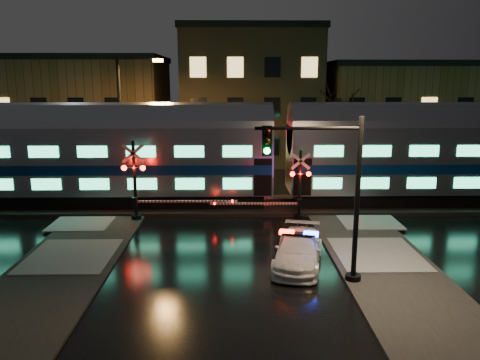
# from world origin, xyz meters

# --- Properties ---
(ground) EXTENTS (120.00, 120.00, 0.00)m
(ground) POSITION_xyz_m (0.00, 0.00, 0.00)
(ground) COLOR black
(ground) RESTS_ON ground
(ballast) EXTENTS (90.00, 4.20, 0.24)m
(ballast) POSITION_xyz_m (0.00, 5.00, 0.12)
(ballast) COLOR black
(ballast) RESTS_ON ground
(sidewalk_left) EXTENTS (4.00, 20.00, 0.12)m
(sidewalk_left) POSITION_xyz_m (-6.50, -6.00, 0.06)
(sidewalk_left) COLOR #2D2D2D
(sidewalk_left) RESTS_ON ground
(sidewalk_right) EXTENTS (4.00, 20.00, 0.12)m
(sidewalk_right) POSITION_xyz_m (6.50, -6.00, 0.06)
(sidewalk_right) COLOR #2D2D2D
(sidewalk_right) RESTS_ON ground
(building_left) EXTENTS (14.00, 10.00, 9.00)m
(building_left) POSITION_xyz_m (-13.00, 22.00, 4.50)
(building_left) COLOR brown
(building_left) RESTS_ON ground
(building_mid) EXTENTS (12.00, 11.00, 11.50)m
(building_mid) POSITION_xyz_m (2.00, 22.50, 5.75)
(building_mid) COLOR brown
(building_mid) RESTS_ON ground
(building_right) EXTENTS (12.00, 10.00, 8.50)m
(building_right) POSITION_xyz_m (15.00, 22.00, 4.25)
(building_right) COLOR brown
(building_right) RESTS_ON ground
(train) EXTENTS (51.00, 3.12, 5.92)m
(train) POSITION_xyz_m (3.11, 5.00, 3.38)
(train) COLOR black
(train) RESTS_ON ballast
(police_car) EXTENTS (2.74, 4.73, 1.44)m
(police_car) POSITION_xyz_m (3.00, -3.85, 0.65)
(police_car) COLOR white
(police_car) RESTS_ON ground
(crossing_signal_right) EXTENTS (5.38, 0.64, 3.81)m
(crossing_signal_right) POSITION_xyz_m (3.54, 2.30, 1.57)
(crossing_signal_right) COLOR black
(crossing_signal_right) RESTS_ON ground
(crossing_signal_left) EXTENTS (6.11, 0.67, 4.33)m
(crossing_signal_left) POSITION_xyz_m (-4.46, 2.31, 1.79)
(crossing_signal_left) COLOR black
(crossing_signal_left) RESTS_ON ground
(traffic_light) EXTENTS (3.99, 0.71, 6.17)m
(traffic_light) POSITION_xyz_m (3.85, -5.60, 3.28)
(traffic_light) COLOR black
(traffic_light) RESTS_ON ground
(streetlight) EXTENTS (2.99, 0.31, 8.95)m
(streetlight) POSITION_xyz_m (-6.65, 9.00, 5.16)
(streetlight) COLOR black
(streetlight) RESTS_ON ground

